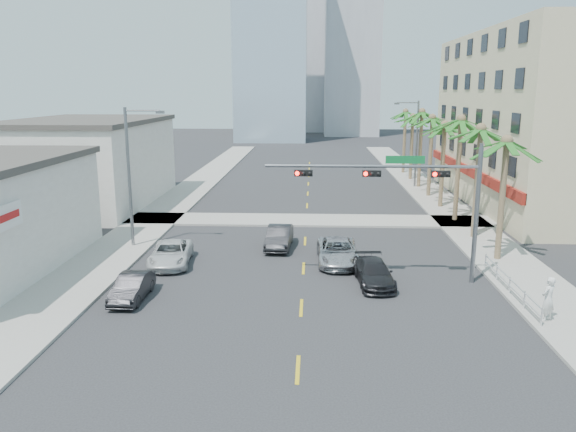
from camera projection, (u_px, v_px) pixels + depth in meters
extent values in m
plane|color=#262628|center=(299.00, 345.00, 22.53)|extent=(260.00, 260.00, 0.00)
cube|color=gray|center=(468.00, 228.00, 41.48)|extent=(4.00, 120.00, 0.15)
cube|color=gray|center=(148.00, 225.00, 42.53)|extent=(4.00, 120.00, 0.15)
cube|color=gray|center=(306.00, 220.00, 43.95)|extent=(80.00, 4.00, 0.15)
cube|color=beige|center=(559.00, 120.00, 49.17)|extent=(15.00, 28.00, 15.00)
cube|color=maroon|center=(467.00, 170.00, 50.49)|extent=(0.30, 28.00, 0.80)
cube|color=beige|center=(88.00, 164.00, 49.88)|extent=(11.00, 18.00, 7.20)
cube|color=#99B2C6|center=(271.00, 18.00, 110.23)|extent=(14.00, 14.00, 48.00)
cube|color=#ADADB2|center=(300.00, 45.00, 139.92)|extent=(16.00, 16.00, 42.00)
cylinder|color=slate|center=(476.00, 217.00, 29.15)|extent=(0.24, 0.24, 7.20)
cylinder|color=slate|center=(372.00, 166.00, 28.82)|extent=(11.00, 0.16, 0.16)
cube|color=#0C662D|center=(405.00, 160.00, 28.67)|extent=(2.00, 0.05, 0.40)
cube|color=black|center=(441.00, 174.00, 28.59)|extent=(0.95, 0.28, 0.32)
sphere|color=#FF0C05|center=(435.00, 174.00, 28.45)|extent=(0.22, 0.22, 0.22)
cube|color=black|center=(372.00, 173.00, 28.75)|extent=(0.95, 0.28, 0.32)
sphere|color=#FF0C05|center=(366.00, 174.00, 28.60)|extent=(0.22, 0.22, 0.22)
cube|color=black|center=(303.00, 173.00, 28.90)|extent=(0.95, 0.28, 0.32)
sphere|color=#FF0C05|center=(297.00, 173.00, 28.76)|extent=(0.22, 0.22, 0.22)
cylinder|color=brown|center=(502.00, 202.00, 32.93)|extent=(0.36, 0.36, 7.20)
cylinder|color=brown|center=(477.00, 185.00, 37.96)|extent=(0.36, 0.36, 7.56)
cylinder|color=brown|center=(458.00, 171.00, 42.99)|extent=(0.36, 0.36, 7.92)
cylinder|color=brown|center=(442.00, 167.00, 48.14)|extent=(0.36, 0.36, 7.20)
cylinder|color=brown|center=(430.00, 158.00, 53.17)|extent=(0.36, 0.36, 7.56)
cylinder|color=brown|center=(420.00, 150.00, 58.20)|extent=(0.36, 0.36, 7.92)
cylinder|color=brown|center=(411.00, 149.00, 63.35)|extent=(0.36, 0.36, 7.20)
cylinder|color=brown|center=(404.00, 143.00, 68.38)|extent=(0.36, 0.36, 7.56)
cylinder|color=slate|center=(129.00, 179.00, 35.68)|extent=(0.20, 0.20, 9.00)
cylinder|color=slate|center=(142.00, 110.00, 34.69)|extent=(2.20, 0.12, 0.12)
cube|color=slate|center=(160.00, 112.00, 34.66)|extent=(0.50, 0.25, 0.18)
cylinder|color=slate|center=(416.00, 145.00, 58.10)|extent=(0.20, 0.20, 9.00)
cylinder|color=slate|center=(408.00, 103.00, 57.21)|extent=(2.20, 0.12, 0.12)
cube|color=slate|center=(397.00, 104.00, 57.27)|extent=(0.50, 0.25, 0.18)
cylinder|color=silver|center=(510.00, 286.00, 27.81)|extent=(0.08, 8.00, 0.08)
cylinder|color=silver|center=(510.00, 279.00, 27.73)|extent=(0.08, 8.00, 0.08)
cylinder|color=silver|center=(542.00, 319.00, 23.92)|extent=(0.08, 0.08, 1.00)
cylinder|color=silver|center=(524.00, 301.00, 25.87)|extent=(0.08, 0.08, 1.00)
cylinder|color=silver|center=(510.00, 287.00, 27.82)|extent=(0.08, 0.08, 1.00)
cylinder|color=silver|center=(497.00, 274.00, 29.77)|extent=(0.08, 0.08, 1.00)
cylinder|color=silver|center=(485.00, 262.00, 31.72)|extent=(0.08, 0.08, 1.00)
imported|color=black|center=(132.00, 287.00, 27.37)|extent=(1.35, 3.79, 1.24)
imported|color=silver|center=(171.00, 253.00, 32.88)|extent=(2.70, 5.01, 1.34)
imported|color=black|center=(279.00, 237.00, 36.36)|extent=(1.73, 4.40, 1.42)
imported|color=#B5B5BA|center=(338.00, 252.00, 33.11)|extent=(2.48, 5.17, 1.42)
imported|color=black|center=(374.00, 273.00, 29.47)|extent=(2.07, 4.45, 1.26)
imported|color=silver|center=(548.00, 299.00, 24.39)|extent=(0.87, 0.81, 2.00)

